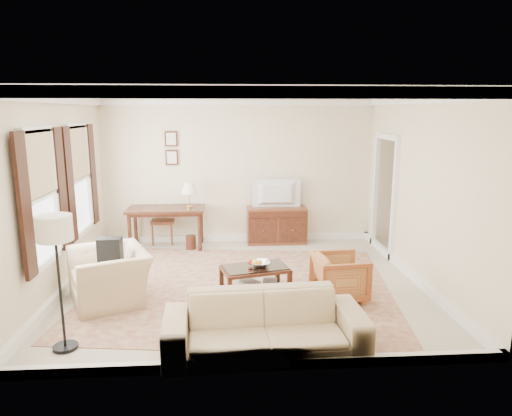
{
  "coord_description": "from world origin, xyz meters",
  "views": [
    {
      "loc": [
        -0.27,
        -6.78,
        2.66
      ],
      "look_at": [
        0.2,
        0.3,
        1.15
      ],
      "focal_mm": 32.0,
      "sensor_mm": 36.0,
      "label": 1
    }
  ],
  "objects": [
    {
      "name": "room_shell",
      "position": [
        0.0,
        0.0,
        2.47
      ],
      "size": [
        5.51,
        5.01,
        2.91
      ],
      "color": "beige",
      "rests_on": "ground"
    },
    {
      "name": "annex_bedroom",
      "position": [
        4.49,
        1.15,
        0.34
      ],
      "size": [
        3.0,
        2.7,
        2.9
      ],
      "color": "beige",
      "rests_on": "ground"
    },
    {
      "name": "window_front",
      "position": [
        -2.7,
        -0.7,
        1.55
      ],
      "size": [
        0.12,
        1.56,
        1.8
      ],
      "primitive_type": null,
      "color": "#CCB284",
      "rests_on": "room_shell"
    },
    {
      "name": "window_rear",
      "position": [
        -2.7,
        0.9,
        1.55
      ],
      "size": [
        0.12,
        1.56,
        1.8
      ],
      "primitive_type": null,
      "color": "#CCB284",
      "rests_on": "room_shell"
    },
    {
      "name": "doorway",
      "position": [
        2.71,
        1.5,
        1.08
      ],
      "size": [
        0.1,
        1.12,
        2.25
      ],
      "primitive_type": null,
      "color": "white",
      "rests_on": "room_shell"
    },
    {
      "name": "rug",
      "position": [
        -0.07,
        -0.19,
        0.01
      ],
      "size": [
        4.95,
        4.39,
        0.01
      ],
      "primitive_type": "cube",
      "rotation": [
        0.0,
        0.0,
        -0.13
      ],
      "color": "maroon",
      "rests_on": "room_shell"
    },
    {
      "name": "writing_desk",
      "position": [
        -1.45,
        2.03,
        0.7
      ],
      "size": [
        1.49,
        0.74,
        0.81
      ],
      "color": "#522617",
      "rests_on": "room_shell"
    },
    {
      "name": "desk_chair",
      "position": [
        -1.57,
        2.38,
        0.53
      ],
      "size": [
        0.48,
        0.48,
        1.05
      ],
      "primitive_type": null,
      "rotation": [
        0.0,
        0.0,
        0.08
      ],
      "color": "brown",
      "rests_on": "room_shell"
    },
    {
      "name": "desk_lamp",
      "position": [
        -0.99,
        2.03,
        1.06
      ],
      "size": [
        0.32,
        0.32,
        0.5
      ],
      "primitive_type": null,
      "color": "silver",
      "rests_on": "writing_desk"
    },
    {
      "name": "framed_prints",
      "position": [
        -1.35,
        2.47,
        1.94
      ],
      "size": [
        0.25,
        0.04,
        0.68
      ],
      "primitive_type": null,
      "color": "#522617",
      "rests_on": "room_shell"
    },
    {
      "name": "sideboard",
      "position": [
        0.75,
        2.24,
        0.37
      ],
      "size": [
        1.21,
        0.47,
        0.74
      ],
      "primitive_type": "cube",
      "color": "brown",
      "rests_on": "room_shell"
    },
    {
      "name": "tv",
      "position": [
        0.75,
        2.22,
        1.21
      ],
      "size": [
        0.93,
        0.54,
        0.12
      ],
      "primitive_type": "imported",
      "rotation": [
        0.0,
        0.0,
        3.14
      ],
      "color": "black",
      "rests_on": "sideboard"
    },
    {
      "name": "coffee_table",
      "position": [
        0.14,
        -0.38,
        0.31
      ],
      "size": [
        1.08,
        0.78,
        0.41
      ],
      "rotation": [
        0.0,
        0.0,
        0.24
      ],
      "color": "#522617",
      "rests_on": "room_shell"
    },
    {
      "name": "fruit_bowl",
      "position": [
        0.22,
        -0.37,
        0.46
      ],
      "size": [
        0.42,
        0.42,
        0.1
      ],
      "primitive_type": "imported",
      "color": "silver",
      "rests_on": "coffee_table"
    },
    {
      "name": "book_a",
      "position": [
        -0.02,
        -0.43,
        0.16
      ],
      "size": [
        0.23,
        0.22,
        0.38
      ],
      "primitive_type": "imported",
      "rotation": [
        0.0,
        0.0,
        0.74
      ],
      "color": "brown",
      "rests_on": "coffee_table"
    },
    {
      "name": "book_b",
      "position": [
        0.26,
        -0.33,
        0.16
      ],
      "size": [
        0.28,
        0.06,
        0.38
      ],
      "primitive_type": "imported",
      "rotation": [
        0.0,
        0.0,
        -0.13
      ],
      "color": "brown",
      "rests_on": "coffee_table"
    },
    {
      "name": "striped_armchair",
      "position": [
        1.34,
        -0.69,
        0.36
      ],
      "size": [
        0.72,
        0.76,
        0.73
      ],
      "primitive_type": "imported",
      "rotation": [
        0.0,
        0.0,
        1.66
      ],
      "color": "#944420",
      "rests_on": "room_shell"
    },
    {
      "name": "club_armchair",
      "position": [
        -1.94,
        -0.53,
        0.5
      ],
      "size": [
        1.15,
        1.35,
        1.0
      ],
      "primitive_type": "imported",
      "rotation": [
        0.0,
        0.0,
        -1.14
      ],
      "color": "tan",
      "rests_on": "room_shell"
    },
    {
      "name": "backpack",
      "position": [
        -1.91,
        -0.51,
        0.75
      ],
      "size": [
        0.26,
        0.35,
        0.4
      ],
      "primitive_type": "cube",
      "rotation": [
        0.0,
        0.0,
        -1.44
      ],
      "color": "black",
      "rests_on": "club_armchair"
    },
    {
      "name": "sofa",
      "position": [
        0.14,
        -2.09,
        0.44
      ],
      "size": [
        2.27,
        0.77,
        0.88
      ],
      "primitive_type": "imported",
      "rotation": [
        0.0,
        0.0,
        0.05
      ],
      "color": "tan",
      "rests_on": "room_shell"
    },
    {
      "name": "floor_lamp",
      "position": [
        -2.13,
        -1.88,
        1.31
      ],
      "size": [
        0.39,
        0.39,
        1.56
      ],
      "color": "black",
      "rests_on": "room_shell"
    }
  ]
}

